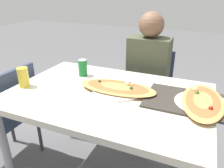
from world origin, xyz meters
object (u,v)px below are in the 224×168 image
(soda_can, at_px, (83,68))
(drink_glass, at_px, (23,77))
(chair_far_seated, at_px, (149,89))
(person_seated, at_px, (148,71))
(pizza_main, at_px, (117,88))
(pizza_second, at_px, (202,102))
(dining_table, at_px, (108,104))
(chair_side_left, at_px, (10,111))

(soda_can, bearing_deg, drink_glass, -128.38)
(chair_far_seated, bearing_deg, soda_can, 54.51)
(drink_glass, bearing_deg, person_seated, 49.69)
(person_seated, distance_m, drink_glass, 1.02)
(person_seated, height_order, pizza_main, person_seated)
(pizza_main, distance_m, soda_can, 0.37)
(person_seated, distance_m, pizza_second, 0.74)
(dining_table, height_order, person_seated, person_seated)
(chair_far_seated, bearing_deg, chair_side_left, 42.23)
(drink_glass, height_order, pizza_second, drink_glass)
(dining_table, relative_size, chair_side_left, 1.48)
(pizza_main, distance_m, drink_glass, 0.63)
(person_seated, bearing_deg, soda_can, 48.31)
(dining_table, relative_size, drink_glass, 9.51)
(chair_side_left, bearing_deg, soda_can, -61.72)
(chair_far_seated, height_order, pizza_main, chair_far_seated)
(pizza_second, bearing_deg, soda_can, 171.57)
(pizza_main, bearing_deg, person_seated, 84.94)
(person_seated, bearing_deg, drink_glass, 49.69)
(chair_side_left, distance_m, pizza_main, 0.93)
(dining_table, bearing_deg, drink_glass, -167.05)
(dining_table, bearing_deg, pizza_main, 53.90)
(person_seated, xyz_separation_m, pizza_main, (-0.05, -0.59, 0.08))
(chair_far_seated, bearing_deg, dining_table, 82.95)
(person_seated, bearing_deg, pizza_second, 129.18)
(chair_far_seated, height_order, chair_side_left, same)
(dining_table, xyz_separation_m, soda_can, (-0.30, 0.20, 0.14))
(drink_glass, bearing_deg, pizza_main, 17.12)
(dining_table, height_order, pizza_second, pizza_second)
(pizza_main, distance_m, pizza_second, 0.52)
(pizza_main, height_order, soda_can, soda_can)
(dining_table, height_order, pizza_main, pizza_main)
(chair_far_seated, bearing_deg, pizza_main, 85.73)
(dining_table, xyz_separation_m, pizza_second, (0.56, 0.08, 0.10))
(chair_far_seated, height_order, pizza_second, chair_far_seated)
(person_seated, relative_size, pizza_second, 2.47)
(chair_side_left, relative_size, pizza_second, 1.74)
(drink_glass, bearing_deg, soda_can, 51.62)
(chair_side_left, xyz_separation_m, soda_can, (0.53, 0.28, 0.34))
(chair_side_left, bearing_deg, dining_table, -84.44)
(drink_glass, bearing_deg, chair_side_left, 169.41)
(dining_table, distance_m, chair_far_seated, 0.79)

